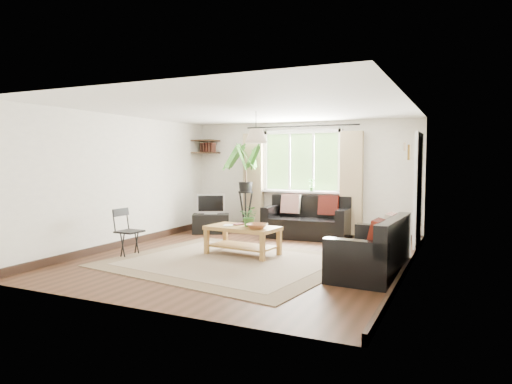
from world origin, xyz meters
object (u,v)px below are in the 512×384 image
at_px(palm_stand, 246,188).
at_px(folding_chair, 130,232).
at_px(sofa_right, 370,247).
at_px(tv_stand, 211,224).
at_px(coffee_table, 243,241).
at_px(sofa_back, 307,218).

height_order(palm_stand, folding_chair, palm_stand).
bearing_deg(sofa_right, palm_stand, -125.13).
bearing_deg(tv_stand, sofa_right, -56.80).
relative_size(palm_stand, folding_chair, 2.50).
distance_m(sofa_right, coffee_table, 2.22).
xyz_separation_m(sofa_back, palm_stand, (-1.41, 0.05, 0.58)).
xyz_separation_m(sofa_right, palm_stand, (-3.16, 2.52, 0.60)).
bearing_deg(sofa_back, palm_stand, 176.05).
height_order(sofa_right, palm_stand, palm_stand).
bearing_deg(coffee_table, tv_stand, 133.21).
xyz_separation_m(sofa_right, tv_stand, (-3.82, 2.14, -0.17)).
bearing_deg(palm_stand, folding_chair, -103.26).
bearing_deg(sofa_right, coffee_table, -96.80).
distance_m(sofa_back, coffee_table, 2.13).
bearing_deg(tv_stand, sofa_back, -18.52).
xyz_separation_m(coffee_table, palm_stand, (-0.99, 2.13, 0.74)).
xyz_separation_m(sofa_right, folding_chair, (-3.86, -0.44, 0.01)).
bearing_deg(palm_stand, coffee_table, -65.12).
height_order(tv_stand, folding_chair, folding_chair).
distance_m(sofa_back, tv_stand, 2.11).
relative_size(sofa_back, folding_chair, 2.19).
height_order(sofa_right, folding_chair, folding_chair).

